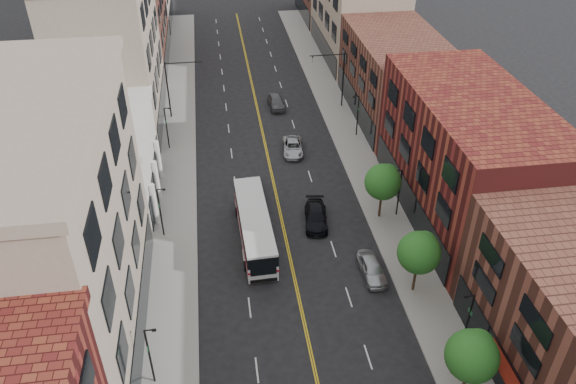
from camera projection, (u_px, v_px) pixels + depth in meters
name	position (u px, v px, depth m)	size (l,w,h in m)	color
sidewalk_left	(177.00, 171.00, 60.47)	(4.00, 110.00, 0.15)	gray
sidewalk_right	(358.00, 157.00, 62.80)	(4.00, 110.00, 0.15)	gray
bldg_l_tanoffice	(47.00, 242.00, 36.66)	(10.00, 22.00, 18.00)	gray
bldg_l_white	(99.00, 164.00, 54.17)	(10.00, 14.00, 8.00)	silver
bldg_l_far_a	(110.00, 51.00, 65.19)	(10.00, 20.00, 18.00)	gray
bldg_l_far_b	(128.00, 13.00, 82.34)	(10.00, 20.00, 15.00)	brown
bldg_r_mid	(467.00, 158.00, 51.29)	(10.00, 22.00, 12.00)	#5A1817
bldg_r_far_a	(397.00, 77.00, 68.97)	(10.00, 20.00, 10.00)	brown
bldg_r_far_b	(357.00, 10.00, 84.95)	(10.00, 22.00, 14.00)	gray
tree_r_1	(473.00, 354.00, 35.22)	(3.40, 3.40, 5.59)	black
tree_r_2	(420.00, 251.00, 43.37)	(3.40, 3.40, 5.59)	black
tree_r_3	(384.00, 181.00, 51.52)	(3.40, 3.40, 5.59)	black
lamp_l_1	(150.00, 353.00, 36.72)	(0.81, 0.55, 5.05)	black
lamp_l_2	(161.00, 210.00, 49.76)	(0.81, 0.55, 5.05)	black
lamp_l_3	(167.00, 126.00, 62.80)	(0.81, 0.55, 5.05)	black
lamp_r_1	(468.00, 318.00, 39.26)	(0.81, 0.55, 5.05)	black
lamp_r_2	(399.00, 190.00, 52.30)	(0.81, 0.55, 5.05)	black
lamp_r_3	(357.00, 113.00, 65.34)	(0.81, 0.55, 5.05)	black
signal_mast_left	(173.00, 83.00, 68.44)	(4.49, 0.18, 7.20)	black
signal_mast_right	(338.00, 74.00, 70.83)	(4.49, 0.18, 7.20)	black
city_bus	(255.00, 225.00, 49.95)	(3.10, 11.78, 3.01)	silver
car_parked_far	(372.00, 268.00, 46.72)	(1.77, 4.39, 1.50)	#AFB1B7
car_lane_behind	(255.00, 187.00, 56.91)	(1.37, 3.92, 1.29)	#4D4D52
car_lane_a	(316.00, 216.00, 52.67)	(2.05, 5.05, 1.47)	black
car_lane_b	(293.00, 147.00, 63.50)	(2.22, 4.82, 1.34)	#AFB2B7
car_lane_c	(276.00, 102.00, 72.99)	(1.87, 4.66, 1.59)	#515256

